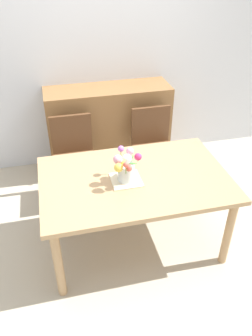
# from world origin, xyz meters

# --- Properties ---
(ground_plane) EXTENTS (12.00, 12.00, 0.00)m
(ground_plane) POSITION_xyz_m (0.00, 0.00, 0.00)
(ground_plane) COLOR #B7AD99
(back_wall) EXTENTS (7.00, 0.10, 2.80)m
(back_wall) POSITION_xyz_m (0.00, 1.60, 1.40)
(back_wall) COLOR silver
(back_wall) RESTS_ON ground_plane
(dining_table) EXTENTS (1.55, 1.00, 0.73)m
(dining_table) POSITION_xyz_m (0.00, 0.00, 0.64)
(dining_table) COLOR tan
(dining_table) RESTS_ON ground_plane
(chair_left) EXTENTS (0.42, 0.42, 0.90)m
(chair_left) POSITION_xyz_m (-0.43, 0.84, 0.52)
(chair_left) COLOR brown
(chair_left) RESTS_ON ground_plane
(chair_right) EXTENTS (0.42, 0.42, 0.90)m
(chair_right) POSITION_xyz_m (0.43, 0.84, 0.52)
(chair_right) COLOR brown
(chair_right) RESTS_ON ground_plane
(dresser) EXTENTS (1.40, 0.47, 1.00)m
(dresser) POSITION_xyz_m (0.04, 1.33, 0.50)
(dresser) COLOR olive
(dresser) RESTS_ON ground_plane
(placemat) EXTENTS (0.24, 0.24, 0.01)m
(placemat) POSITION_xyz_m (-0.08, -0.02, 0.73)
(placemat) COLOR beige
(placemat) RESTS_ON dining_table
(flower_vase) EXTENTS (0.25, 0.27, 0.26)m
(flower_vase) POSITION_xyz_m (-0.08, -0.02, 0.87)
(flower_vase) COLOR silver
(flower_vase) RESTS_ON placemat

